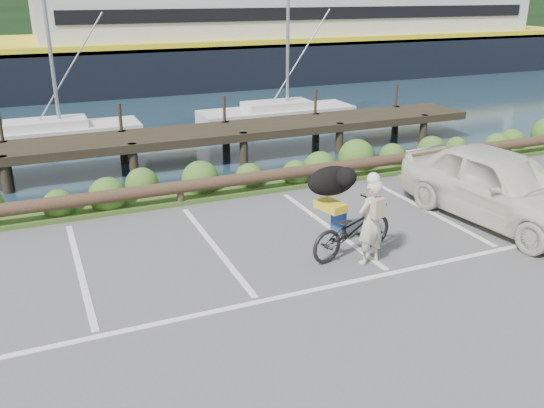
# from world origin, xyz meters

# --- Properties ---
(ground) EXTENTS (72.00, 72.00, 0.00)m
(ground) POSITION_xyz_m (0.00, 0.00, 0.00)
(ground) COLOR #4D4D4F
(harbor_backdrop) EXTENTS (170.00, 160.00, 30.00)m
(harbor_backdrop) POSITION_xyz_m (0.39, 78.47, -0.00)
(harbor_backdrop) COLOR #172A38
(harbor_backdrop) RESTS_ON ground
(vegetation_strip) EXTENTS (34.00, 1.60, 0.10)m
(vegetation_strip) POSITION_xyz_m (0.00, 5.30, 0.05)
(vegetation_strip) COLOR #3D5B21
(vegetation_strip) RESTS_ON ground
(log_rail) EXTENTS (32.00, 0.30, 0.60)m
(log_rail) POSITION_xyz_m (0.00, 4.60, 0.00)
(log_rail) COLOR #443021
(log_rail) RESTS_ON ground
(bicycle) EXTENTS (2.09, 1.13, 1.04)m
(bicycle) POSITION_xyz_m (2.35, 0.61, 0.52)
(bicycle) COLOR black
(bicycle) RESTS_ON ground
(cyclist) EXTENTS (0.67, 0.52, 1.64)m
(cyclist) POSITION_xyz_m (2.46, 0.16, 0.82)
(cyclist) COLOR beige
(cyclist) RESTS_ON ground
(dog) EXTENTS (0.72, 1.11, 0.59)m
(dog) POSITION_xyz_m (2.21, 1.23, 1.34)
(dog) COLOR black
(dog) RESTS_ON bicycle
(parked_car) EXTENTS (2.46, 4.99, 1.63)m
(parked_car) POSITION_xyz_m (6.20, 0.86, 0.82)
(parked_car) COLOR beige
(parked_car) RESTS_ON ground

